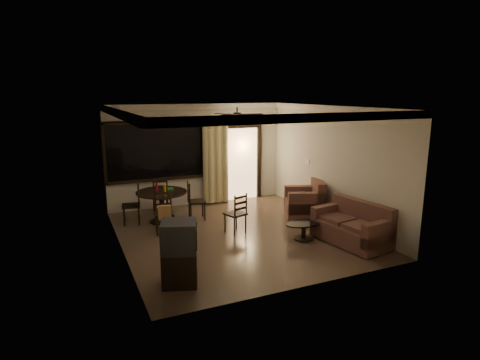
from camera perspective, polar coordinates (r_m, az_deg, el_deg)
name	(u,v)px	position (r m, az deg, el deg)	size (l,w,h in m)	color
ground	(237,233)	(9.08, -0.38, -7.61)	(5.50, 5.50, 0.00)	#7F6651
room_shell	(231,142)	(10.48, -1.30, 5.39)	(5.50, 6.70, 5.50)	beige
dining_table	(162,198)	(9.90, -11.07, -2.51)	(1.22, 1.22, 0.98)	black
dining_chair_west	(132,212)	(10.00, -15.11, -4.46)	(0.49, 0.49, 0.95)	black
dining_chair_east	(196,208)	(10.06, -6.23, -3.99)	(0.49, 0.49, 0.95)	black
dining_chair_south	(164,220)	(9.16, -10.69, -5.64)	(0.49, 0.53, 0.95)	black
dining_chair_north	(161,202)	(10.73, -11.23, -3.12)	(0.49, 0.49, 0.95)	black
tv_cabinet	(180,253)	(6.71, -8.60, -10.24)	(0.70, 0.66, 1.08)	black
sofa	(353,227)	(8.78, 15.78, -6.48)	(1.07, 1.69, 0.85)	#40221E
armchair	(306,202)	(10.31, 9.41, -3.13)	(1.19, 1.19, 0.92)	#40221E
coffee_table	(304,228)	(8.78, 9.04, -6.78)	(0.85, 0.51, 0.37)	black
side_chair	(236,221)	(9.05, -0.62, -5.84)	(0.51, 0.51, 0.93)	black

